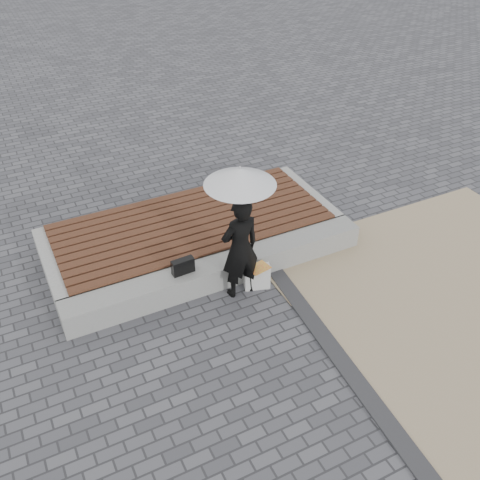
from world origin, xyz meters
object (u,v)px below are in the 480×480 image
woman (240,248)px  handbag (183,266)px  parasol (240,177)px  seating_ledge (221,271)px  canvas_tote (257,277)px

woman → handbag: 0.92m
parasol → handbag: size_ratio=3.69×
parasol → woman: bearing=0.0°
seating_ledge → handbag: handbag is taller
parasol → canvas_tote: (0.29, -0.02, -1.84)m
seating_ledge → canvas_tote: size_ratio=12.00×
seating_ledge → handbag: bearing=-179.4°
seating_ledge → canvas_tote: canvas_tote is taller
handbag → canvas_tote: bearing=-23.1°
parasol → seating_ledge: bearing=111.7°
parasol → canvas_tote: bearing=-3.0°
handbag → seating_ledge: bearing=-2.5°
seating_ledge → woman: size_ratio=2.95×
woman → canvas_tote: (0.29, -0.02, -0.64)m
woman → canvas_tote: 0.70m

